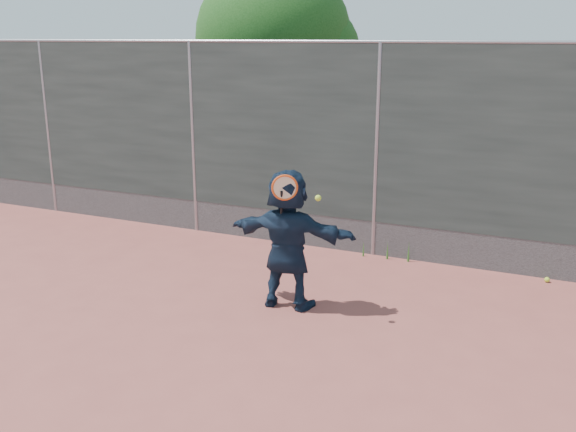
% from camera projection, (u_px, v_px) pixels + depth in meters
% --- Properties ---
extents(ground, '(80.00, 80.00, 0.00)m').
position_uv_depth(ground, '(269.00, 361.00, 6.29)').
color(ground, '#9E4C42').
rests_on(ground, ground).
extents(player, '(1.54, 0.54, 1.65)m').
position_uv_depth(player, '(288.00, 239.00, 7.37)').
color(player, '#142439').
rests_on(player, ground).
extents(ball_ground, '(0.07, 0.07, 0.07)m').
position_uv_depth(ball_ground, '(547.00, 280.00, 8.29)').
color(ball_ground, '#BCE132').
rests_on(ball_ground, ground).
extents(fence, '(20.00, 0.06, 3.03)m').
position_uv_depth(fence, '(377.00, 147.00, 8.94)').
color(fence, '#38423D').
rests_on(fence, ground).
extents(swing_action, '(0.57, 0.16, 0.51)m').
position_uv_depth(swing_action, '(288.00, 190.00, 6.99)').
color(swing_action, '#E54D15').
rests_on(swing_action, ground).
extents(tree_left, '(3.15, 3.00, 4.53)m').
position_uv_depth(tree_left, '(282.00, 43.00, 12.37)').
color(tree_left, '#382314').
rests_on(tree_left, ground).
extents(weed_clump, '(0.68, 0.07, 0.30)m').
position_uv_depth(weed_clump, '(391.00, 250.00, 9.11)').
color(weed_clump, '#387226').
rests_on(weed_clump, ground).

